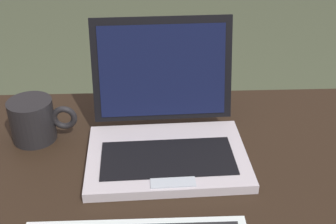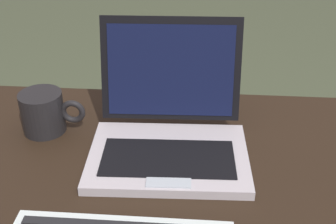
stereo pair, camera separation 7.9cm
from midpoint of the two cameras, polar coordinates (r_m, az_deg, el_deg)
name	(u,v)px [view 1 (the left image)]	position (r m, az deg, el deg)	size (l,w,h in m)	color
desk	(171,222)	(0.94, -2.07, -14.14)	(1.30, 0.65, 0.70)	black
laptop_front	(166,130)	(0.88, -2.87, -2.37)	(0.32, 0.28, 0.24)	#B7B0B7
coffee_mug	(34,120)	(0.97, -19.22, -1.07)	(0.14, 0.09, 0.09)	black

